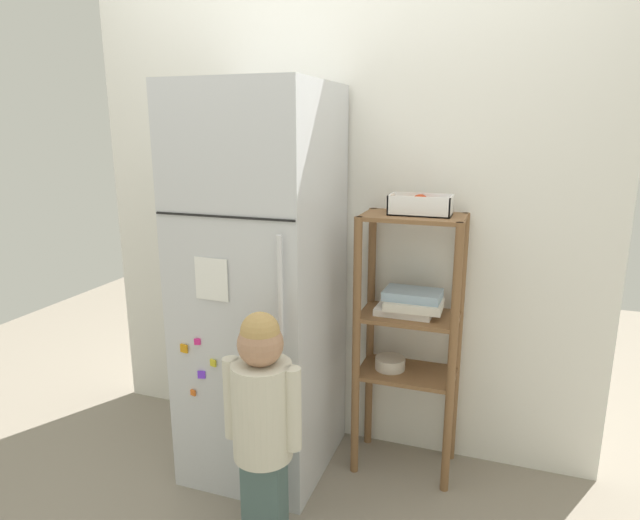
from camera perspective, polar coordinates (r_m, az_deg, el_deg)
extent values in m
plane|color=gray|center=(2.69, -1.11, -21.24)|extent=(6.00, 6.00, 0.00)
cube|color=silver|center=(2.58, 1.60, 4.18)|extent=(2.49, 0.03, 2.22)
cube|color=silver|center=(2.41, -6.15, -2.73)|extent=(0.59, 0.63, 1.72)
cube|color=black|center=(2.05, -10.22, 4.51)|extent=(0.58, 0.01, 0.01)
cylinder|color=silver|center=(1.98, -4.23, -2.82)|extent=(0.02, 0.02, 0.38)
cube|color=white|center=(2.13, -11.37, -2.00)|extent=(0.14, 0.01, 0.17)
cube|color=#6E32EC|center=(2.31, -12.38, -11.72)|extent=(0.03, 0.02, 0.03)
cube|color=orange|center=(2.31, -14.14, -9.03)|extent=(0.04, 0.01, 0.03)
cube|color=red|center=(2.21, -6.17, -13.83)|extent=(0.04, 0.01, 0.04)
cube|color=orange|center=(2.37, -13.23, -13.46)|extent=(0.03, 0.01, 0.02)
cube|color=gold|center=(2.26, -11.20, -10.60)|extent=(0.03, 0.02, 0.03)
cube|color=#E12680|center=(2.26, -12.80, -8.39)|extent=(0.03, 0.02, 0.03)
cube|color=#496260|center=(2.22, -5.86, -23.83)|extent=(0.15, 0.10, 0.38)
cylinder|color=beige|center=(2.02, -6.13, -15.45)|extent=(0.22, 0.22, 0.36)
sphere|color=beige|center=(1.99, -5.45, -10.30)|extent=(0.10, 0.10, 0.10)
sphere|color=#A87A5B|center=(1.90, -6.33, -8.76)|extent=(0.16, 0.16, 0.16)
sphere|color=tan|center=(1.89, -6.37, -7.51)|extent=(0.14, 0.14, 0.14)
cylinder|color=beige|center=(2.05, -9.26, -14.14)|extent=(0.06, 0.06, 0.31)
cylinder|color=beige|center=(1.96, -2.88, -15.39)|extent=(0.06, 0.06, 0.31)
cylinder|color=brown|center=(2.40, 3.83, -9.56)|extent=(0.04, 0.04, 1.19)
cylinder|color=brown|center=(2.33, 13.72, -10.64)|extent=(0.04, 0.04, 1.19)
cylinder|color=brown|center=(2.62, 5.31, -7.48)|extent=(0.04, 0.04, 1.19)
cylinder|color=brown|center=(2.56, 14.31, -8.38)|extent=(0.04, 0.04, 1.19)
cube|color=brown|center=(2.31, 9.81, 4.50)|extent=(0.43, 0.27, 0.02)
cube|color=brown|center=(2.42, 9.38, -5.87)|extent=(0.43, 0.27, 0.02)
cube|color=brown|center=(2.52, 9.14, -11.67)|extent=(0.43, 0.27, 0.02)
cube|color=white|center=(2.42, 8.88, -5.27)|extent=(0.25, 0.16, 0.03)
cube|color=silver|center=(2.39, 9.85, -4.68)|extent=(0.25, 0.16, 0.04)
cube|color=#99B2C6|center=(2.40, 9.74, -3.62)|extent=(0.25, 0.16, 0.04)
cylinder|color=beige|center=(2.52, 7.40, -10.73)|extent=(0.14, 0.14, 0.05)
cube|color=white|center=(2.32, 10.52, 4.80)|extent=(0.26, 0.14, 0.01)
cube|color=white|center=(2.24, 10.28, 5.52)|extent=(0.26, 0.01, 0.08)
cube|color=white|center=(2.38, 10.83, 5.96)|extent=(0.26, 0.01, 0.08)
cube|color=white|center=(2.33, 7.50, 5.94)|extent=(0.01, 0.14, 0.08)
cube|color=white|center=(2.30, 13.67, 5.54)|extent=(0.01, 0.14, 0.08)
sphere|color=#B43010|center=(2.33, 10.49, 5.89)|extent=(0.08, 0.08, 0.08)
sphere|color=orange|center=(2.30, 9.55, 5.75)|extent=(0.07, 0.07, 0.07)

